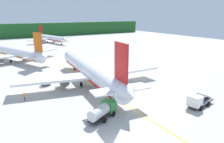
% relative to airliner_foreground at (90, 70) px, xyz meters
% --- Properties ---
extents(ground, '(240.00, 320.00, 0.20)m').
position_rel_airliner_foreground_xyz_m(ground, '(-7.37, 24.00, -3.49)').
color(ground, '#B7B5AD').
extents(distant_treeline, '(216.00, 6.00, 9.78)m').
position_rel_airliner_foreground_xyz_m(distant_treeline, '(-7.37, 117.12, 1.50)').
color(distant_treeline, '#1E5123').
rests_on(distant_treeline, ground).
extents(airliner_foreground, '(34.51, 41.72, 11.90)m').
position_rel_airliner_foreground_xyz_m(airliner_foreground, '(0.00, 0.00, 0.00)').
color(airliner_foreground, white).
rests_on(airliner_foreground, ground).
extents(airliner_mid_apron, '(30.95, 36.91, 10.91)m').
position_rel_airliner_foreground_xyz_m(airliner_mid_apron, '(-11.44, 36.92, -0.28)').
color(airliner_mid_apron, white).
rests_on(airliner_mid_apron, ground).
extents(airliner_far_taxiway, '(26.94, 32.35, 9.32)m').
position_rel_airliner_foreground_xyz_m(airliner_far_taxiway, '(13.61, 80.84, -0.74)').
color(airliner_far_taxiway, white).
rests_on(airliner_far_taxiway, ground).
extents(airliner_distant, '(17.63, 20.74, 6.64)m').
position_rel_airliner_foreground_xyz_m(airliner_distant, '(-1.35, 136.59, -1.50)').
color(airliner_distant, white).
rests_on(airliner_distant, ground).
extents(service_truck_fuel, '(6.02, 4.37, 2.40)m').
position_rel_airliner_foreground_xyz_m(service_truck_fuel, '(-5.90, -16.84, -2.00)').
color(service_truck_fuel, '#338C3F').
rests_on(service_truck_fuel, ground).
extents(service_truck_catering, '(6.72, 3.22, 2.64)m').
position_rel_airliner_foreground_xyz_m(service_truck_catering, '(10.78, -22.04, -2.21)').
color(service_truck_catering, white).
rests_on(service_truck_catering, ground).
extents(cargo_container_near, '(1.80, 1.80, 1.86)m').
position_rel_airliner_foreground_xyz_m(cargo_container_near, '(-9.48, 4.56, -2.52)').
color(cargo_container_near, '#333338').
rests_on(cargo_container_near, ground).
extents(crew_marshaller, '(0.52, 0.46, 1.70)m').
position_rel_airliner_foreground_xyz_m(crew_marshaller, '(4.48, -3.58, -2.39)').
color(crew_marshaller, '#191E33').
rests_on(crew_marshaller, ground).
extents(crew_loader_left, '(0.26, 0.63, 1.76)m').
position_rel_airliner_foreground_xyz_m(crew_loader_left, '(-15.39, -2.53, -2.35)').
color(crew_loader_left, '#191E33').
rests_on(crew_loader_left, ground).
extents(apron_guide_line, '(0.30, 60.00, 0.01)m').
position_rel_airliner_foreground_xyz_m(apron_guide_line, '(0.26, -4.43, -3.39)').
color(apron_guide_line, yellow).
rests_on(apron_guide_line, ground).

